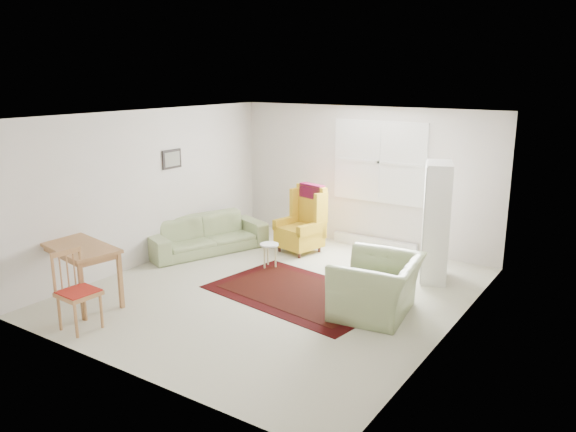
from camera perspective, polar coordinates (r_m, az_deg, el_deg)
The scene contains 10 objects.
room at distance 7.96m, azimuth -0.24°, elevation 1.29°, with size 5.04×5.54×2.51m.
rug at distance 8.08m, azimuth 1.16°, elevation -7.77°, with size 2.51×1.61×0.03m, color black, non-canonical shape.
sofa at distance 9.92m, azimuth -8.38°, elevation -1.19°, with size 2.12×0.83×0.85m, color #8D9D69.
armchair at distance 7.36m, azimuth 9.07°, elevation -6.51°, with size 1.17×1.02×0.91m, color #8D9D69.
wingback_chair at distance 9.75m, azimuth 1.17°, elevation -0.34°, with size 0.68×0.72×1.17m, color gold, non-canonical shape.
coffee_table at distance 7.85m, azimuth 8.12°, elevation -7.07°, with size 0.51×0.51×0.41m, color #431C14, non-canonical shape.
stool at distance 9.07m, azimuth -1.91°, elevation -4.01°, with size 0.30×0.30×0.40m, color white, non-canonical shape.
cabinet at distance 8.65m, azimuth 14.84°, elevation -0.60°, with size 0.38×0.72×1.79m, color white, non-canonical shape.
desk at distance 8.17m, azimuth -20.34°, elevation -5.49°, with size 1.28×0.64×0.81m, color #AB7745, non-canonical shape.
desk_chair at distance 7.29m, azimuth -20.52°, elevation -7.19°, with size 0.43×0.43×0.98m, color #AB7745, non-canonical shape.
Camera 1 is at (4.33, -6.24, 3.04)m, focal length 35.00 mm.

